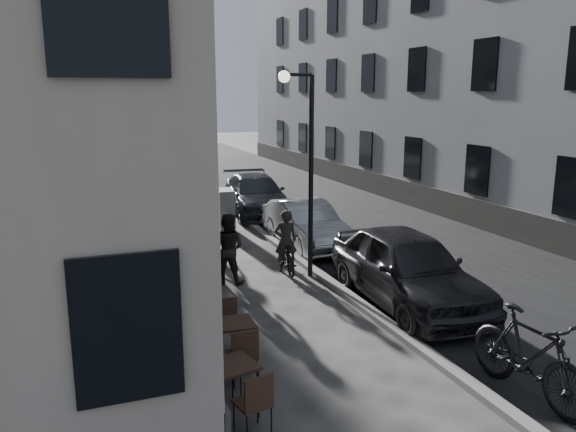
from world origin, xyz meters
TOP-DOWN VIEW (x-y plane):
  - ground at (0.00, 0.00)m, footprint 120.00×120.00m
  - road at (3.85, 16.00)m, footprint 7.30×60.00m
  - kerb at (0.20, 16.00)m, footprint 0.25×60.00m
  - building_right at (9.50, 16.50)m, footprint 4.00×35.00m
  - streetlamp_near at (-0.17, 6.00)m, footprint 0.90×0.28m
  - streetlamp_far at (-0.17, 18.00)m, footprint 0.90×0.28m
  - tree_near at (-0.10, 21.00)m, footprint 2.40×2.40m
  - tree_far at (-0.10, 27.00)m, footprint 2.40×2.40m
  - bistro_set_a at (-3.51, 0.53)m, footprint 0.77×1.64m
  - bistro_set_b at (-3.08, 1.98)m, footprint 0.68×1.61m
  - bistro_set_c at (-3.26, 3.79)m, footprint 0.67×1.46m
  - sign_board at (-4.01, 0.39)m, footprint 0.57×0.67m
  - utility_cabinet at (-0.80, 11.55)m, footprint 0.57×0.97m
  - bicycle at (-0.44, 6.62)m, footprint 0.96×1.99m
  - cyclist_rider at (-0.44, 6.62)m, footprint 0.65×0.48m
  - pedestrian_near at (-2.09, 6.23)m, footprint 1.08×1.04m
  - pedestrian_mid at (-2.05, 9.44)m, footprint 1.15×0.97m
  - pedestrian_far at (-2.62, 8.59)m, footprint 1.03×0.56m
  - car_near at (1.25, 3.48)m, footprint 2.16×4.94m
  - car_mid at (1.00, 8.73)m, footprint 1.46×4.17m
  - car_far at (1.00, 13.86)m, footprint 2.54×5.26m
  - moped at (0.81, -0.60)m, footprint 0.80×2.34m

SIDE VIEW (x-z plane):
  - ground at x=0.00m, z-range 0.00..0.00m
  - road at x=3.85m, z-range 0.00..0.00m
  - kerb at x=0.20m, z-range 0.00..0.12m
  - sign_board at x=-4.01m, z-range -0.10..0.94m
  - bistro_set_c at x=-3.26m, z-range 0.01..0.85m
  - bistro_set_a at x=-3.51m, z-range 0.01..0.95m
  - bistro_set_b at x=-3.08m, z-range 0.01..0.95m
  - bicycle at x=-0.44m, z-range 0.00..1.00m
  - car_mid at x=1.00m, z-range 0.00..1.37m
  - moped at x=0.81m, z-range 0.00..1.38m
  - utility_cabinet at x=-0.80m, z-range 0.00..1.41m
  - car_far at x=1.00m, z-range 0.00..1.48m
  - pedestrian_mid at x=-2.05m, z-range 0.00..1.55m
  - cyclist_rider at x=-0.44m, z-range 0.00..1.64m
  - car_near at x=1.25m, z-range 0.00..1.66m
  - pedestrian_far at x=-2.62m, z-range 0.00..1.67m
  - pedestrian_near at x=-2.09m, z-range 0.00..1.76m
  - streetlamp_near at x=-0.17m, z-range 0.62..5.71m
  - streetlamp_far at x=-0.17m, z-range 0.62..5.71m
  - tree_near at x=-0.10m, z-range 1.81..7.51m
  - tree_far at x=-0.10m, z-range 1.81..7.51m
  - building_right at x=9.50m, z-range 0.00..16.00m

